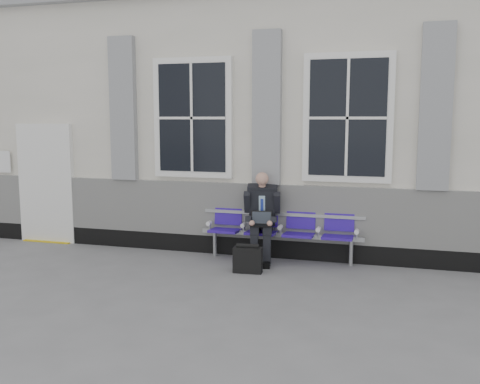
% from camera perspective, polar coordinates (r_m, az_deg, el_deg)
% --- Properties ---
extents(ground, '(70.00, 70.00, 0.00)m').
position_cam_1_polar(ground, '(7.27, 7.18, -10.21)').
color(ground, slate).
rests_on(ground, ground).
extents(station_building, '(14.40, 4.40, 4.49)m').
position_cam_1_polar(station_building, '(10.36, 10.26, 7.62)').
color(station_building, silver).
rests_on(station_building, ground).
extents(bench, '(2.60, 0.47, 0.91)m').
position_cam_1_polar(bench, '(8.49, 4.40, -3.66)').
color(bench, '#9EA0A3').
rests_on(bench, ground).
extents(businessman, '(0.60, 0.81, 1.42)m').
position_cam_1_polar(businessman, '(8.38, 2.35, -2.30)').
color(businessman, black).
rests_on(businessman, ground).
extents(briefcase, '(0.43, 0.21, 0.43)m').
position_cam_1_polar(briefcase, '(7.88, 0.83, -7.19)').
color(briefcase, black).
rests_on(briefcase, ground).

